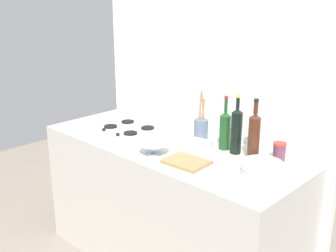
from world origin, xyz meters
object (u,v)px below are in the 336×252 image
object	(u,v)px
wine_bottle_mid_right	(236,130)
cutting_board	(186,162)
wine_bottle_leftmost	(254,136)
wine_bottle_mid_left	(225,130)
stovetop_hob	(129,129)
plate_stack	(262,167)
condiment_jar_front	(279,151)
butter_dish	(200,145)
utensil_crock	(201,128)
mixing_bowl	(153,148)

from	to	relation	value
wine_bottle_mid_right	cutting_board	size ratio (longest dim) A/B	1.51
wine_bottle_leftmost	wine_bottle_mid_left	distance (m)	0.24
stovetop_hob	wine_bottle_mid_left	world-z (taller)	wine_bottle_mid_left
plate_stack	condiment_jar_front	bearing A→B (deg)	96.56
butter_dish	utensil_crock	distance (m)	0.22
plate_stack	utensil_crock	xyz separation A→B (m)	(-0.59, 0.21, 0.04)
stovetop_hob	mixing_bowl	xyz separation A→B (m)	(0.44, -0.19, 0.02)
butter_dish	utensil_crock	size ratio (longest dim) A/B	0.43
plate_stack	cutting_board	size ratio (longest dim) A/B	0.96
plate_stack	condiment_jar_front	xyz separation A→B (m)	(-0.03, 0.23, 0.02)
wine_bottle_mid_right	mixing_bowl	world-z (taller)	wine_bottle_mid_right
butter_dish	mixing_bowl	bearing A→B (deg)	-121.72
utensil_crock	butter_dish	bearing A→B (deg)	-51.60
cutting_board	stovetop_hob	bearing A→B (deg)	166.83
stovetop_hob	wine_bottle_mid_left	size ratio (longest dim) A/B	1.27
wine_bottle_mid_left	butter_dish	world-z (taller)	wine_bottle_mid_left
stovetop_hob	condiment_jar_front	size ratio (longest dim) A/B	4.08
mixing_bowl	wine_bottle_mid_right	bearing A→B (deg)	45.86
wine_bottle_leftmost	wine_bottle_mid_right	distance (m)	0.14
plate_stack	wine_bottle_mid_right	xyz separation A→B (m)	(-0.27, 0.15, 0.11)
wine_bottle_mid_left	mixing_bowl	xyz separation A→B (m)	(-0.25, -0.37, -0.09)
stovetop_hob	cutting_board	world-z (taller)	stovetop_hob
wine_bottle_mid_left	cutting_board	world-z (taller)	wine_bottle_mid_left
stovetop_hob	utensil_crock	bearing A→B (deg)	26.26
plate_stack	condiment_jar_front	size ratio (longest dim) A/B	2.17
plate_stack	wine_bottle_mid_right	distance (m)	0.33
plate_stack	wine_bottle_mid_right	size ratio (longest dim) A/B	0.63
wine_bottle_leftmost	cutting_board	size ratio (longest dim) A/B	1.53
wine_bottle_mid_left	cutting_board	distance (m)	0.36
stovetop_hob	plate_stack	distance (m)	1.06
stovetop_hob	butter_dish	bearing A→B (deg)	6.18
butter_dish	cutting_board	bearing A→B (deg)	-69.47
wine_bottle_mid_right	mixing_bowl	distance (m)	0.51
plate_stack	butter_dish	world-z (taller)	plate_stack
plate_stack	wine_bottle_mid_right	world-z (taller)	wine_bottle_mid_right
butter_dish	utensil_crock	xyz separation A→B (m)	(-0.13, 0.16, 0.05)
wine_bottle_mid_right	cutting_board	distance (m)	0.37
butter_dish	cutting_board	world-z (taller)	butter_dish
wine_bottle_mid_right	butter_dish	world-z (taller)	wine_bottle_mid_right
utensil_crock	plate_stack	bearing A→B (deg)	-19.35
wine_bottle_mid_left	wine_bottle_mid_right	size ratio (longest dim) A/B	0.94
condiment_jar_front	utensil_crock	bearing A→B (deg)	-178.00
plate_stack	butter_dish	distance (m)	0.46
mixing_bowl	utensil_crock	bearing A→B (deg)	86.55
wine_bottle_leftmost	butter_dish	bearing A→B (deg)	-167.33
mixing_bowl	wine_bottle_mid_left	bearing A→B (deg)	55.42
plate_stack	cutting_board	bearing A→B (deg)	-154.47
condiment_jar_front	cutting_board	bearing A→B (deg)	-130.75
stovetop_hob	wine_bottle_mid_right	world-z (taller)	wine_bottle_mid_right
stovetop_hob	utensil_crock	world-z (taller)	utensil_crock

